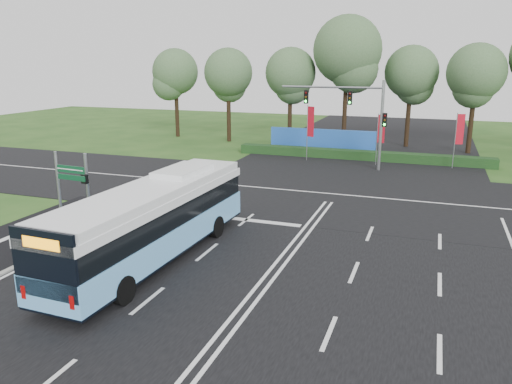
% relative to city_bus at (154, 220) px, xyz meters
% --- Properties ---
extents(ground, '(120.00, 120.00, 0.00)m').
position_rel_city_bus_xyz_m(ground, '(5.06, 1.47, -1.81)').
color(ground, '#244B19').
rests_on(ground, ground).
extents(road_main, '(20.00, 120.00, 0.04)m').
position_rel_city_bus_xyz_m(road_main, '(5.06, 1.47, -1.79)').
color(road_main, black).
rests_on(road_main, ground).
extents(road_cross, '(120.00, 14.00, 0.05)m').
position_rel_city_bus_xyz_m(road_cross, '(5.06, 13.47, -1.78)').
color(road_cross, black).
rests_on(road_cross, ground).
extents(kerb_strip, '(0.25, 18.00, 0.12)m').
position_rel_city_bus_xyz_m(kerb_strip, '(-5.04, -1.53, -1.75)').
color(kerb_strip, gray).
rests_on(kerb_strip, ground).
extents(city_bus, '(3.02, 12.57, 3.59)m').
position_rel_city_bus_xyz_m(city_bus, '(0.00, 0.00, 0.00)').
color(city_bus, '#67B1EF').
rests_on(city_bus, ground).
extents(pedestrian_signal, '(0.34, 0.44, 4.00)m').
position_rel_city_bus_xyz_m(pedestrian_signal, '(-5.14, 2.26, 0.38)').
color(pedestrian_signal, gray).
rests_on(pedestrian_signal, ground).
extents(street_sign, '(1.70, 0.23, 4.37)m').
position_rel_city_bus_xyz_m(street_sign, '(-5.02, 0.52, 0.92)').
color(street_sign, gray).
rests_on(street_sign, ground).
extents(banner_flag_left, '(0.66, 0.32, 4.79)m').
position_rel_city_bus_xyz_m(banner_flag_left, '(0.94, 23.92, 1.31)').
color(banner_flag_left, gray).
rests_on(banner_flag_left, ground).
extents(banner_flag_mid, '(0.62, 0.18, 4.27)m').
position_rel_city_bus_xyz_m(banner_flag_mid, '(6.82, 24.03, 0.99)').
color(banner_flag_mid, gray).
rests_on(banner_flag_mid, ground).
extents(banner_flag_right, '(0.64, 0.25, 4.47)m').
position_rel_city_bus_xyz_m(banner_flag_right, '(12.80, 24.75, 1.12)').
color(banner_flag_right, gray).
rests_on(banner_flag_right, ground).
extents(traffic_light_gantry, '(8.41, 0.28, 7.00)m').
position_rel_city_bus_xyz_m(traffic_light_gantry, '(5.26, 21.97, 2.86)').
color(traffic_light_gantry, gray).
rests_on(traffic_light_gantry, ground).
extents(hedge, '(22.00, 1.20, 0.80)m').
position_rel_city_bus_xyz_m(hedge, '(5.06, 25.97, -1.41)').
color(hedge, '#133416').
rests_on(hedge, ground).
extents(blue_hoarding, '(10.00, 0.30, 2.20)m').
position_rel_city_bus_xyz_m(blue_hoarding, '(1.06, 28.47, -0.71)').
color(blue_hoarding, blue).
rests_on(blue_hoarding, ground).
extents(eucalyptus_row, '(48.43, 8.00, 12.74)m').
position_rel_city_bus_xyz_m(eucalyptus_row, '(6.48, 32.71, 6.24)').
color(eucalyptus_row, black).
rests_on(eucalyptus_row, ground).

